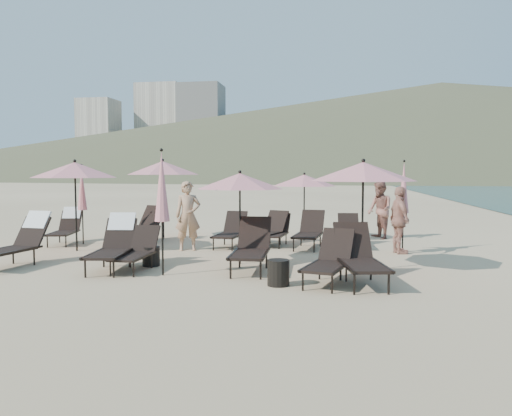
% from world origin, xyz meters
% --- Properties ---
extents(ground, '(800.00, 800.00, 0.00)m').
position_xyz_m(ground, '(0.00, 0.00, 0.00)').
color(ground, '#D6BA8C').
rests_on(ground, ground).
extents(volcanic_headland, '(690.00, 690.00, 55.00)m').
position_xyz_m(volcanic_headland, '(71.37, 302.62, 26.49)').
color(volcanic_headland, brown).
rests_on(volcanic_headland, ground).
extents(hotel_skyline, '(109.00, 82.00, 55.00)m').
position_xyz_m(hotel_skyline, '(-93.62, 271.21, 24.18)').
color(hotel_skyline, beige).
rests_on(hotel_skyline, ground).
extents(lounger_0, '(0.89, 1.92, 1.15)m').
position_xyz_m(lounger_0, '(-4.96, 0.34, 0.55)').
color(lounger_0, black).
rests_on(lounger_0, ground).
extents(lounger_1, '(0.59, 1.52, 0.88)m').
position_xyz_m(lounger_1, '(-2.23, 0.32, 0.41)').
color(lounger_1, black).
rests_on(lounger_1, ground).
extents(lounger_2, '(0.92, 1.90, 1.14)m').
position_xyz_m(lounger_2, '(-2.76, 0.39, 0.54)').
color(lounger_2, black).
rests_on(lounger_2, ground).
extents(lounger_3, '(0.79, 1.87, 1.06)m').
position_xyz_m(lounger_3, '(0.14, 0.66, 0.50)').
color(lounger_3, black).
rests_on(lounger_3, ground).
extents(lounger_4, '(1.00, 1.74, 0.94)m').
position_xyz_m(lounger_4, '(1.76, -0.27, 0.44)').
color(lounger_4, black).
rests_on(lounger_4, ground).
extents(lounger_5, '(1.04, 1.93, 1.05)m').
position_xyz_m(lounger_5, '(2.31, -0.20, 0.49)').
color(lounger_5, black).
rests_on(lounger_5, ground).
extents(lounger_6, '(0.93, 1.71, 1.01)m').
position_xyz_m(lounger_6, '(-5.81, 3.73, 0.48)').
color(lounger_6, black).
rests_on(lounger_6, ground).
extents(lounger_7, '(1.00, 1.74, 0.94)m').
position_xyz_m(lounger_7, '(-3.70, 4.14, 0.44)').
color(lounger_7, black).
rests_on(lounger_7, ground).
extents(lounger_8, '(0.71, 1.66, 0.93)m').
position_xyz_m(lounger_8, '(-1.00, 3.89, 0.44)').
color(lounger_8, black).
rests_on(lounger_8, ground).
extents(lounger_9, '(1.12, 1.74, 0.93)m').
position_xyz_m(lounger_9, '(-0.03, 4.34, 0.44)').
color(lounger_9, black).
rests_on(lounger_9, ground).
extents(lounger_10, '(0.83, 1.76, 0.98)m').
position_xyz_m(lounger_10, '(1.13, 4.05, 0.46)').
color(lounger_10, black).
rests_on(lounger_10, ground).
extents(lounger_11, '(0.70, 1.57, 0.88)m').
position_xyz_m(lounger_11, '(2.22, 4.34, 0.41)').
color(lounger_11, black).
rests_on(lounger_11, ground).
extents(lounger_12, '(1.20, 1.92, 1.03)m').
position_xyz_m(lounger_12, '(-3.85, 4.35, 0.48)').
color(lounger_12, black).
rests_on(lounger_12, ground).
extents(lounger_13, '(0.70, 1.54, 0.86)m').
position_xyz_m(lounger_13, '(0.19, 4.39, 0.40)').
color(lounger_13, black).
rests_on(lounger_13, ground).
extents(umbrella_open_0, '(2.20, 2.20, 2.37)m').
position_xyz_m(umbrella_open_0, '(-4.78, 2.47, 2.10)').
color(umbrella_open_0, black).
rests_on(umbrella_open_0, ground).
extents(umbrella_open_1, '(1.93, 1.93, 2.08)m').
position_xyz_m(umbrella_open_1, '(-0.24, 1.38, 1.84)').
color(umbrella_open_1, black).
rests_on(umbrella_open_1, ground).
extents(umbrella_open_2, '(2.15, 2.15, 2.31)m').
position_xyz_m(umbrella_open_2, '(2.41, 1.01, 2.05)').
color(umbrella_open_2, black).
rests_on(umbrella_open_2, ground).
extents(umbrella_open_3, '(2.29, 2.29, 2.46)m').
position_xyz_m(umbrella_open_3, '(-3.43, 5.24, 2.17)').
color(umbrella_open_3, black).
rests_on(umbrella_open_3, ground).
extents(umbrella_open_4, '(1.89, 1.89, 2.04)m').
position_xyz_m(umbrella_open_4, '(0.89, 5.51, 1.80)').
color(umbrella_open_4, black).
rests_on(umbrella_open_4, ground).
extents(umbrella_closed_0, '(0.29, 0.29, 2.50)m').
position_xyz_m(umbrella_closed_0, '(-1.49, -0.11, 1.74)').
color(umbrella_closed_0, black).
rests_on(umbrella_closed_0, ground).
extents(umbrella_closed_1, '(0.28, 0.28, 2.35)m').
position_xyz_m(umbrella_closed_1, '(3.53, 3.64, 1.64)').
color(umbrella_closed_1, black).
rests_on(umbrella_closed_1, ground).
extents(umbrella_closed_2, '(0.27, 0.27, 2.28)m').
position_xyz_m(umbrella_closed_2, '(-5.25, 3.65, 1.58)').
color(umbrella_closed_2, black).
rests_on(umbrella_closed_2, ground).
extents(side_table_0, '(0.38, 0.38, 0.42)m').
position_xyz_m(side_table_0, '(-2.10, 0.80, 0.21)').
color(side_table_0, black).
rests_on(side_table_0, ground).
extents(side_table_1, '(0.40, 0.40, 0.47)m').
position_xyz_m(side_table_1, '(0.87, -0.63, 0.23)').
color(side_table_1, black).
rests_on(side_table_1, ground).
extents(beachgoer_a, '(0.77, 0.65, 1.81)m').
position_xyz_m(beachgoer_a, '(-1.96, 3.06, 0.91)').
color(beachgoer_a, tan).
rests_on(beachgoer_a, ground).
extents(beachgoer_b, '(0.96, 1.06, 1.77)m').
position_xyz_m(beachgoer_b, '(3.16, 6.29, 0.89)').
color(beachgoer_b, '#9A604F').
rests_on(beachgoer_b, ground).
extents(beachgoer_c, '(0.68, 1.07, 1.69)m').
position_xyz_m(beachgoer_c, '(3.42, 3.44, 0.85)').
color(beachgoer_c, tan).
rests_on(beachgoer_c, ground).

